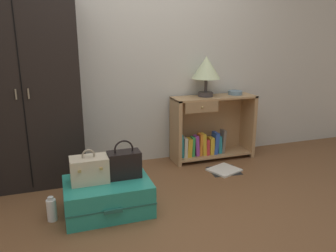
# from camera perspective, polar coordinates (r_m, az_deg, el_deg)

# --- Properties ---
(ground_plane) EXTENTS (9.00, 9.00, 0.00)m
(ground_plane) POSITION_cam_1_polar(r_m,az_deg,el_deg) (2.64, 1.98, -16.89)
(ground_plane) COLOR brown
(back_wall) EXTENTS (6.40, 0.10, 2.60)m
(back_wall) POSITION_cam_1_polar(r_m,az_deg,el_deg) (3.68, -6.35, 13.48)
(back_wall) COLOR beige
(back_wall) RESTS_ON ground_plane
(wardrobe) EXTENTS (0.99, 0.47, 1.85)m
(wardrobe) POSITION_cam_1_polar(r_m,az_deg,el_deg) (3.34, -23.58, 5.73)
(wardrobe) COLOR black
(wardrobe) RESTS_ON ground_plane
(bookshelf) EXTENTS (0.98, 0.33, 0.75)m
(bookshelf) POSITION_cam_1_polar(r_m,az_deg,el_deg) (3.90, 7.21, -0.65)
(bookshelf) COLOR tan
(bookshelf) RESTS_ON ground_plane
(table_lamp) EXTENTS (0.32, 0.32, 0.45)m
(table_lamp) POSITION_cam_1_polar(r_m,az_deg,el_deg) (3.76, 6.64, 9.75)
(table_lamp) COLOR #3D3838
(table_lamp) RESTS_ON bookshelf
(bowl) EXTENTS (0.17, 0.17, 0.05)m
(bowl) POSITION_cam_1_polar(r_m,az_deg,el_deg) (3.97, 11.54, 5.67)
(bowl) COLOR slate
(bowl) RESTS_ON bookshelf
(suitcase_large) EXTENTS (0.70, 0.52, 0.27)m
(suitcase_large) POSITION_cam_1_polar(r_m,az_deg,el_deg) (2.82, -10.36, -11.82)
(suitcase_large) COLOR teal
(suitcase_large) RESTS_ON ground_plane
(train_case) EXTENTS (0.30, 0.20, 0.28)m
(train_case) POSITION_cam_1_polar(r_m,az_deg,el_deg) (2.74, -13.44, -7.31)
(train_case) COLOR beige
(train_case) RESTS_ON suitcase_large
(handbag) EXTENTS (0.27, 0.15, 0.32)m
(handbag) POSITION_cam_1_polar(r_m,az_deg,el_deg) (2.78, -7.57, -6.50)
(handbag) COLOR black
(handbag) RESTS_ON suitcase_large
(bottle) EXTENTS (0.07, 0.07, 0.20)m
(bottle) POSITION_cam_1_polar(r_m,az_deg,el_deg) (2.82, -19.47, -13.46)
(bottle) COLOR white
(bottle) RESTS_ON ground_plane
(open_book_on_floor) EXTENTS (0.38, 0.36, 0.02)m
(open_book_on_floor) POSITION_cam_1_polar(r_m,az_deg,el_deg) (3.65, 9.69, -7.52)
(open_book_on_floor) COLOR white
(open_book_on_floor) RESTS_ON ground_plane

